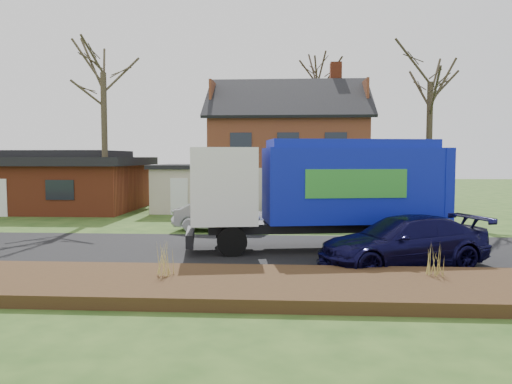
{
  "coord_description": "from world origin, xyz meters",
  "views": [
    {
      "loc": [
        2.01,
        -17.31,
        3.29
      ],
      "look_at": [
        0.74,
        2.5,
        1.91
      ],
      "focal_mm": 35.0,
      "sensor_mm": 36.0,
      "label": 1
    }
  ],
  "objects": [
    {
      "name": "tree_front_east",
      "position": [
        9.95,
        11.49,
        8.71
      ],
      "size": [
        3.86,
        3.86,
        10.72
      ],
      "color": "#393022",
      "rests_on": "ground"
    },
    {
      "name": "silver_sedan",
      "position": [
        -0.95,
        4.57,
        0.69
      ],
      "size": [
        4.39,
        2.18,
        1.38
      ],
      "primitive_type": "imported",
      "rotation": [
        0.0,
        0.0,
        1.39
      ],
      "color": "#A6A8AE",
      "rests_on": "ground"
    },
    {
      "name": "mulch_verge",
      "position": [
        0.0,
        -5.3,
        0.15
      ],
      "size": [
        80.0,
        3.5,
        0.3
      ],
      "primitive_type": "cube",
      "color": "black",
      "rests_on": "ground"
    },
    {
      "name": "garbage_truck",
      "position": [
        3.28,
        0.53,
        2.25
      ],
      "size": [
        9.4,
        3.93,
        3.91
      ],
      "rotation": [
        0.0,
        0.0,
        0.17
      ],
      "color": "black",
      "rests_on": "ground"
    },
    {
      "name": "ground",
      "position": [
        0.0,
        0.0,
        0.0
      ],
      "size": [
        120.0,
        120.0,
        0.0
      ],
      "primitive_type": "plane",
      "color": "#254517",
      "rests_on": "ground"
    },
    {
      "name": "ranch_house",
      "position": [
        -12.0,
        13.0,
        1.81
      ],
      "size": [
        9.8,
        8.2,
        3.7
      ],
      "color": "#943C20",
      "rests_on": "ground"
    },
    {
      "name": "tree_front_west",
      "position": [
        -8.01,
        9.46,
        9.02
      ],
      "size": [
        3.68,
        3.68,
        10.94
      ],
      "color": "#433A28",
      "rests_on": "ground"
    },
    {
      "name": "tree_back",
      "position": [
        4.39,
        22.95,
        10.67
      ],
      "size": [
        4.04,
        4.04,
        12.8
      ],
      "color": "#382B21",
      "rests_on": "ground"
    },
    {
      "name": "main_house",
      "position": [
        1.49,
        13.91,
        4.03
      ],
      "size": [
        12.95,
        8.95,
        9.26
      ],
      "color": "beige",
      "rests_on": "ground"
    },
    {
      "name": "grass_clump_mid",
      "position": [
        -1.07,
        -4.96,
        0.73
      ],
      "size": [
        0.31,
        0.25,
        0.86
      ],
      "color": "tan",
      "rests_on": "mulch_verge"
    },
    {
      "name": "road",
      "position": [
        0.0,
        0.0,
        0.01
      ],
      "size": [
        80.0,
        7.0,
        0.02
      ],
      "primitive_type": "cube",
      "color": "black",
      "rests_on": "ground"
    },
    {
      "name": "grass_clump_east",
      "position": [
        5.75,
        -4.57,
        0.69
      ],
      "size": [
        0.31,
        0.26,
        0.79
      ],
      "color": "#AA994B",
      "rests_on": "mulch_verge"
    },
    {
      "name": "navy_wagon",
      "position": [
        5.46,
        -2.29,
        0.77
      ],
      "size": [
        5.69,
        3.87,
        1.53
      ],
      "primitive_type": "imported",
      "rotation": [
        0.0,
        0.0,
        -1.21
      ],
      "color": "black",
      "rests_on": "ground"
    }
  ]
}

